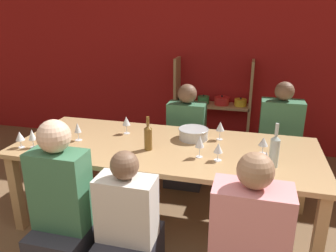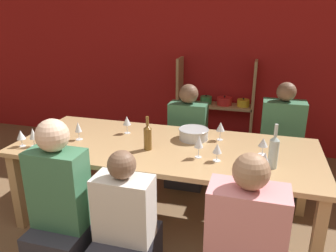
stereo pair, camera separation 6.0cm
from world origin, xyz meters
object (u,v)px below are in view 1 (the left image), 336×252
at_px(wine_glass_red_c, 43,134).
at_px(wine_glass_white_c, 78,128).
at_px(wine_glass_white_b, 266,158).
at_px(person_far_a, 186,147).
at_px(wine_glass_empty_d, 218,148).
at_px(person_far_b, 277,153).
at_px(wine_bottle_dark, 274,150).
at_px(wine_bottle_green, 148,137).
at_px(wine_glass_red_a, 263,142).
at_px(mixing_bowl, 193,133).
at_px(cell_phone, 252,163).
at_px(wine_glass_red_b, 220,127).
at_px(wine_glass_white_a, 32,135).
at_px(wine_glass_empty_a, 126,121).
at_px(wine_glass_empty_b, 20,136).
at_px(person_near_c, 64,221).
at_px(person_near_b, 128,240).
at_px(shelf_unit, 212,121).
at_px(dining_table, 165,153).
at_px(wine_glass_empty_c, 200,142).

height_order(wine_glass_red_c, wine_glass_white_c, wine_glass_white_c).
xyz_separation_m(wine_glass_white_b, person_far_a, (-0.82, 1.14, -0.46)).
distance_m(wine_glass_red_c, wine_glass_empty_d, 1.52).
bearing_deg(person_far_b, wine_bottle_dark, 83.53).
bearing_deg(wine_bottle_green, wine_glass_red_a, 9.29).
bearing_deg(mixing_bowl, wine_glass_red_a, -17.21).
bearing_deg(cell_phone, wine_glass_red_b, 123.00).
xyz_separation_m(wine_glass_white_a, wine_glass_empty_a, (0.66, 0.54, 0.01)).
bearing_deg(wine_glass_empty_b, person_near_c, -35.12).
relative_size(mixing_bowl, wine_glass_red_a, 1.90).
xyz_separation_m(mixing_bowl, person_near_c, (-0.75, -1.06, -0.37)).
height_order(person_near_b, person_far_b, person_far_b).
height_order(wine_glass_red_a, person_near_c, person_near_c).
relative_size(shelf_unit, person_far_b, 1.07).
height_order(wine_glass_red_b, wine_glass_empty_d, wine_glass_red_b).
bearing_deg(wine_glass_empty_b, wine_glass_red_a, 10.86).
bearing_deg(wine_bottle_dark, person_near_b, -146.99).
relative_size(wine_glass_red_b, person_far_a, 0.15).
distance_m(wine_bottle_green, wine_bottle_dark, 1.03).
distance_m(dining_table, wine_glass_white_b, 0.92).
height_order(person_far_a, person_near_c, person_near_c).
height_order(wine_glass_white_b, wine_glass_empty_d, wine_glass_white_b).
xyz_separation_m(wine_glass_red_a, wine_glass_red_c, (-1.86, -0.32, 0.01)).
relative_size(shelf_unit, cell_phone, 8.20).
bearing_deg(wine_glass_white_c, wine_glass_empty_c, -4.37).
relative_size(wine_bottle_dark, person_near_b, 0.33).
bearing_deg(wine_glass_white_c, person_near_c, -70.10).
bearing_deg(cell_phone, person_far_b, 75.40).
bearing_deg(wine_bottle_dark, wine_glass_empty_a, 163.49).
bearing_deg(wine_glass_red_c, wine_bottle_green, 10.02).
relative_size(wine_glass_white_b, person_far_a, 0.14).
distance_m(dining_table, wine_glass_red_c, 1.08).
bearing_deg(wine_glass_white_c, wine_glass_white_a, -139.12).
bearing_deg(wine_glass_empty_a, wine_glass_white_b, -21.20).
bearing_deg(dining_table, wine_glass_white_b, -19.36).
bearing_deg(wine_glass_empty_c, wine_glass_empty_b, -172.84).
relative_size(wine_glass_red_c, person_far_a, 0.14).
bearing_deg(wine_bottle_green, dining_table, 47.02).
bearing_deg(wine_glass_white_a, wine_glass_red_b, 21.29).
bearing_deg(wine_glass_white_b, wine_glass_empty_d, 163.89).
distance_m(wine_glass_white_a, person_far_b, 2.50).
xyz_separation_m(wine_bottle_green, wine_bottle_dark, (1.03, -0.07, 0.02)).
distance_m(wine_glass_white_b, person_far_b, 1.28).
height_order(wine_bottle_green, wine_glass_red_c, wine_bottle_green).
bearing_deg(wine_glass_empty_c, person_far_a, 107.14).
height_order(wine_bottle_dark, wine_glass_empty_b, wine_bottle_dark).
bearing_deg(wine_glass_red_b, wine_glass_white_b, -55.17).
relative_size(wine_glass_empty_d, person_near_c, 0.12).
relative_size(mixing_bowl, wine_glass_empty_c, 1.48).
bearing_deg(person_near_c, cell_phone, 26.62).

